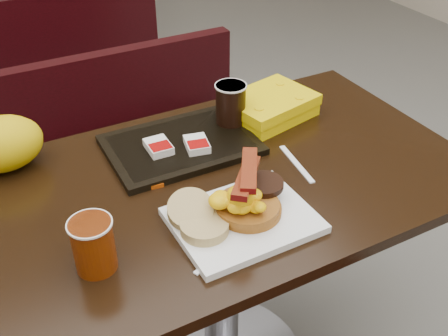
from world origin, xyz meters
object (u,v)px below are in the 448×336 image
clamshell (269,106)px  paper_bag (2,144)px  hashbrown_sleeve_left (158,147)px  hashbrown_sleeve_right (197,144)px  coffee_cup_far (231,104)px  bench_near_n (134,163)px  tray (181,145)px  pancake_stack (249,207)px  knife (296,164)px  bench_far_s (56,51)px  platter (243,220)px  table_near (221,286)px  coffee_cup_near (94,245)px  table_far (28,9)px  fork (210,262)px

clamshell → paper_bag: 0.70m
hashbrown_sleeve_left → paper_bag: paper_bag is taller
hashbrown_sleeve_right → coffee_cup_far: (0.14, 0.07, 0.04)m
bench_near_n → tray: (-0.03, -0.54, 0.40)m
bench_near_n → hashbrown_sleeve_right: (-0.01, -0.58, 0.42)m
pancake_stack → hashbrown_sleeve_right: 0.28m
bench_near_n → paper_bag: (-0.44, -0.42, 0.46)m
tray → hashbrown_sleeve_right: size_ratio=4.97×
knife → hashbrown_sleeve_left: (-0.28, 0.19, 0.03)m
tray → hashbrown_sleeve_left: bearing=-172.0°
bench_far_s → paper_bag: size_ratio=5.22×
platter → hashbrown_sleeve_right: hashbrown_sleeve_right is taller
table_near → coffee_cup_near: 0.57m
platter → clamshell: (0.29, 0.36, 0.02)m
hashbrown_sleeve_left → bench_near_n: bearing=81.5°
hashbrown_sleeve_left → paper_bag: (-0.34, 0.13, 0.04)m
bench_far_s → paper_bag: (-0.44, -1.62, 0.46)m
hashbrown_sleeve_left → platter: bearing=-78.4°
platter → knife: 0.26m
table_near → clamshell: (0.25, 0.19, 0.41)m
pancake_stack → knife: bearing=29.8°
platter → coffee_cup_far: (0.17, 0.36, 0.06)m
bench_far_s → coffee_cup_near: 2.12m
table_far → coffee_cup_far: coffee_cup_far is taller
clamshell → knife: bearing=-118.2°
coffee_cup_near → coffee_cup_far: size_ratio=1.01×
coffee_cup_near → pancake_stack: bearing=-2.4°
knife → fork: bearing=-52.1°
coffee_cup_far → hashbrown_sleeve_left: bearing=-170.3°
table_near → pancake_stack: (-0.02, -0.16, 0.41)m
pancake_stack → paper_bag: paper_bag is taller
fork → paper_bag: paper_bag is taller
table_far → coffee_cup_far: (0.13, -2.41, 0.45)m
coffee_cup_near → paper_bag: (-0.09, 0.43, 0.01)m
bench_near_n → platter: size_ratio=3.45×
bench_far_s → fork: (-0.15, -2.14, 0.39)m
hashbrown_sleeve_right → bench_far_s: bearing=101.9°
bench_far_s → clamshell: clamshell is taller
coffee_cup_near → knife: coffee_cup_near is taller
platter → coffee_cup_near: (-0.31, 0.02, 0.05)m
clamshell → coffee_cup_near: bearing=-162.9°
fork → tray: size_ratio=0.32×
fork → knife: (0.34, 0.20, 0.00)m
table_near → tray: tray is taller
pancake_stack → tray: (-0.01, 0.32, -0.02)m
knife → clamshell: bearing=171.6°
fork → tray: (0.12, 0.40, 0.01)m
coffee_cup_far → paper_bag: 0.57m
bench_far_s → knife: size_ratio=6.06×
table_far → fork: size_ratio=10.16×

